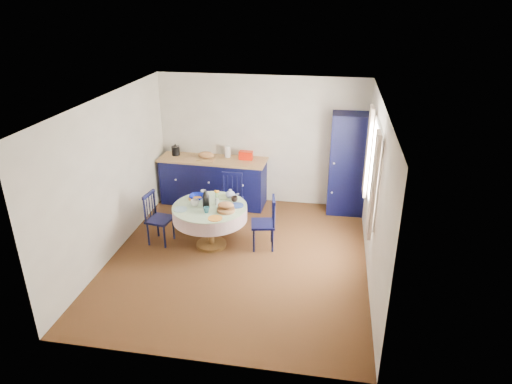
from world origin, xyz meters
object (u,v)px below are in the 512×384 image
chair_right (265,223)px  mug_b (206,210)px  kitchen_counter (214,180)px  chair_left (158,218)px  dining_table (211,213)px  chair_far (231,199)px  mug_a (195,203)px  pantry_cabinet (348,164)px  mug_d (203,193)px  mug_c (234,199)px  cobalt_bowl (197,197)px

chair_right → mug_b: bearing=-78.6°
kitchen_counter → chair_left: bearing=-104.8°
kitchen_counter → dining_table: (0.39, -1.66, 0.13)m
kitchen_counter → chair_far: bearing=-53.6°
dining_table → mug_a: dining_table is taller
chair_left → chair_right: chair_right is taller
mug_a → chair_far: bearing=67.7°
pantry_cabinet → mug_d: 2.73m
mug_c → pantry_cabinet: bearing=38.6°
chair_far → chair_right: size_ratio=1.04×
pantry_cabinet → chair_right: pantry_cabinet is taller
chair_far → dining_table: bearing=-98.8°
dining_table → mug_d: 0.49m
mug_a → mug_d: mug_a is taller
dining_table → chair_far: (0.13, 0.88, -0.14)m
chair_left → mug_d: size_ratio=9.44×
chair_far → chair_right: chair_far is taller
mug_c → cobalt_bowl: (-0.63, -0.00, -0.01)m
chair_far → mug_d: size_ratio=9.91×
pantry_cabinet → chair_left: bearing=-151.7°
chair_left → cobalt_bowl: 0.74m
chair_right → mug_a: chair_right is taller
mug_a → mug_d: (0.02, 0.44, -0.01)m
mug_a → mug_c: size_ratio=1.26×
pantry_cabinet → mug_b: (-2.17, -1.94, -0.18)m
dining_table → mug_b: 0.29m
mug_b → chair_right: bearing=21.9°
dining_table → mug_d: dining_table is taller
dining_table → mug_b: (0.00, -0.24, 0.16)m
chair_far → mug_b: size_ratio=9.45×
chair_left → chair_far: 1.38m
kitchen_counter → pantry_cabinet: bearing=3.2°
pantry_cabinet → mug_c: bearing=-142.3°
dining_table → chair_right: dining_table is taller
mug_b → cobalt_bowl: bearing=121.1°
kitchen_counter → chair_right: bearing=-48.4°
chair_far → mug_d: chair_far is taller
mug_a → kitchen_counter: bearing=94.9°
chair_far → mug_b: (-0.13, -1.13, 0.30)m
mug_b → mug_c: size_ratio=0.90×
chair_far → mug_a: size_ratio=6.79×
chair_left → mug_c: 1.32m
chair_left → mug_b: (0.91, -0.22, 0.33)m
pantry_cabinet → chair_left: pantry_cabinet is taller
chair_right → mug_c: (-0.54, 0.13, 0.32)m
pantry_cabinet → mug_b: size_ratio=19.55×
pantry_cabinet → chair_far: (-2.04, -0.81, -0.49)m
mug_a → cobalt_bowl: mug_a is taller
pantry_cabinet → cobalt_bowl: pantry_cabinet is taller
dining_table → pantry_cabinet: bearing=38.0°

